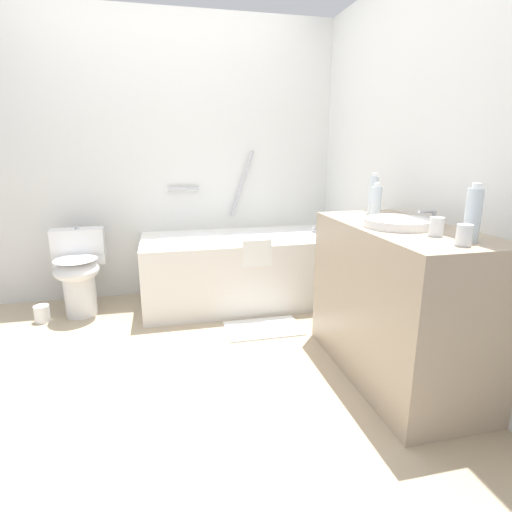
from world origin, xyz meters
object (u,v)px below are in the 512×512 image
(sink_basin, at_px, (398,223))
(water_bottle_2, at_px, (473,215))
(sink_faucet, at_px, (432,219))
(toilet_paper_roll, at_px, (42,314))
(bathtub, at_px, (244,267))
(water_bottle_0, at_px, (376,201))
(drinking_glass_1, at_px, (436,227))
(bath_mat, at_px, (263,328))
(toilet, at_px, (78,270))
(water_bottle_1, at_px, (373,195))
(drinking_glass_0, at_px, (464,235))
(soap_dish, at_px, (393,218))

(sink_basin, distance_m, water_bottle_2, 0.41)
(sink_faucet, height_order, toilet_paper_roll, sink_faucet)
(sink_basin, xyz_separation_m, water_bottle_2, (0.12, -0.38, 0.10))
(bathtub, relative_size, water_bottle_0, 8.28)
(water_bottle_2, relative_size, drinking_glass_1, 2.86)
(bath_mat, relative_size, toilet_paper_roll, 4.23)
(toilet, height_order, sink_faucet, sink_faucet)
(toilet_paper_roll, bearing_deg, water_bottle_1, -20.67)
(bathtub, bearing_deg, bath_mat, -88.09)
(bathtub, xyz_separation_m, drinking_glass_0, (0.59, -1.79, 0.61))
(sink_basin, bearing_deg, drinking_glass_0, -85.37)
(toilet, xyz_separation_m, bath_mat, (1.33, -0.62, -0.35))
(bath_mat, bearing_deg, toilet, 154.91)
(bath_mat, height_order, toilet_paper_roll, toilet_paper_roll)
(toilet, height_order, sink_basin, sink_basin)
(toilet_paper_roll, bearing_deg, soap_dish, -25.12)
(bathtub, xyz_separation_m, water_bottle_0, (0.61, -1.01, 0.66))
(toilet, bearing_deg, water_bottle_2, 45.92)
(drinking_glass_0, bearing_deg, toilet, 136.14)
(sink_faucet, bearing_deg, water_bottle_1, 105.28)
(sink_basin, xyz_separation_m, soap_dish, (0.11, 0.22, -0.01))
(toilet, bearing_deg, drinking_glass_1, 47.17)
(water_bottle_2, relative_size, drinking_glass_0, 2.82)
(drinking_glass_1, distance_m, toilet_paper_roll, 2.79)
(toilet, bearing_deg, water_bottle_0, 59.16)
(sink_faucet, bearing_deg, water_bottle_2, -102.38)
(toilet, relative_size, water_bottle_0, 3.33)
(toilet_paper_roll, bearing_deg, bath_mat, -17.62)
(sink_faucet, xyz_separation_m, drinking_glass_1, (-0.15, -0.25, 0.01))
(toilet, relative_size, water_bottle_1, 2.61)
(water_bottle_2, bearing_deg, toilet_paper_roll, 143.79)
(water_bottle_1, bearing_deg, soap_dish, -84.59)
(water_bottle_2, height_order, toilet_paper_roll, water_bottle_2)
(sink_basin, bearing_deg, bathtub, 112.28)
(bathtub, distance_m, water_bottle_0, 1.35)
(water_bottle_2, xyz_separation_m, toilet_paper_roll, (-2.25, 1.65, -0.93))
(bathtub, relative_size, drinking_glass_0, 18.30)
(water_bottle_1, relative_size, drinking_glass_0, 2.82)
(bathtub, bearing_deg, toilet, 178.62)
(drinking_glass_0, bearing_deg, bath_mat, 115.34)
(soap_dish, bearing_deg, drinking_glass_0, -96.10)
(bathtub, bearing_deg, water_bottle_0, -58.69)
(water_bottle_0, height_order, water_bottle_2, water_bottle_2)
(drinking_glass_0, height_order, bath_mat, drinking_glass_0)
(drinking_glass_0, height_order, toilet_paper_roll, drinking_glass_0)
(bathtub, height_order, bath_mat, bathtub)
(soap_dish, bearing_deg, toilet_paper_roll, 154.88)
(toilet, height_order, water_bottle_0, water_bottle_0)
(drinking_glass_1, bearing_deg, water_bottle_0, 88.95)
(drinking_glass_0, height_order, soap_dish, drinking_glass_0)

